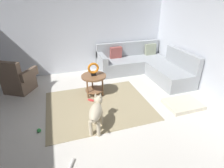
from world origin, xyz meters
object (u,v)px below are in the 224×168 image
Objects in this scene: armchair at (18,80)px; dog_bed_mat at (183,104)px; torus_sculpture at (93,69)px; dog_toy_ball at (39,130)px; dog at (96,112)px; dog_toy_rope at (71,164)px; sectional_couch at (145,65)px; side_table at (94,80)px; dog_toy_bone at (91,100)px.

armchair is 1.24× the size of dog_bed_mat.
torus_sculpture is 4.27× the size of dog_toy_ball.
dog_toy_rope is at bearing -105.33° from dog.
armchair reaches higher than dog.
armchair is 13.01× the size of dog_toy_ball.
sectional_couch is 3.75× the size of side_table.
dog_bed_mat is (1.80, -1.11, -0.37)m from side_table.
dog is (1.58, -2.04, 0.05)m from armchair.
dog_bed_mat is 4.65× the size of dog_toy_rope.
side_table is at bearing 148.43° from dog_bed_mat.
side_table is at bearing 102.53° from dog.
dog_bed_mat is 3.09m from dog_toy_ball.
dog_toy_ball is at bearing 178.41° from dog_bed_mat.
dog_toy_bone is (1.14, 0.76, -0.01)m from dog_toy_ball.
dog_bed_mat is 1.00× the size of dog.
sectional_couch reaches higher than dog_toy_ball.
dog is (-0.24, -1.25, -0.04)m from side_table.
dog_toy_ball is 0.42× the size of dog_toy_bone.
sectional_couch is at bearing 24.72° from torus_sculpture.
dog_toy_ball is 1.03m from dog_toy_rope.
dog is at bearing -95.49° from dog_toy_bone.
torus_sculpture reaches higher than dog_toy_rope.
sectional_couch is at bearing 24.72° from side_table.
sectional_couch is 3.62m from dog_toy_ball.
dog_toy_bone is at bearing -150.72° from sectional_couch.
dog_toy_rope is (1.02, -2.73, -0.30)m from armchair.
sectional_couch is 2.81× the size of dog_bed_mat.
armchair is at bearing 110.50° from dog_toy_rope.
torus_sculpture is at bearing 6.78° from armchair.
torus_sculpture is at bearing -155.28° from sectional_couch.
dog is (-2.05, -2.08, 0.09)m from sectional_couch.
dog_toy_ball is 1.37m from dog_toy_bone.
armchair reaches higher than dog_bed_mat.
dog_toy_bone is (0.09, 0.98, -0.35)m from dog.
dog_toy_bone is at bearing 108.07° from dog.
side_table is 0.29m from torus_sculpture.
dog is (-2.05, -0.14, 0.33)m from dog_bed_mat.
dog_bed_mat is at bearing -90.16° from sectional_couch.
side_table is 3.33× the size of dog_toy_bone.
side_table is 1.27m from dog.
dog_toy_ball is at bearing -168.50° from dog.
dog_bed_mat is at bearing -1.59° from dog_toy_ball.
sectional_couch is 13.07× the size of dog_toy_rope.
side_table is 2.15m from dog_bed_mat.
armchair is 5.52× the size of dog_toy_bone.
side_table is 0.49m from dog_toy_bone.
armchair reaches higher than torus_sculpture.
dog_bed_mat is at bearing 17.63° from dog_toy_rope.
torus_sculpture is (-1.81, -0.83, 0.42)m from sectional_couch.
sectional_couch reaches higher than dog_toy_bone.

